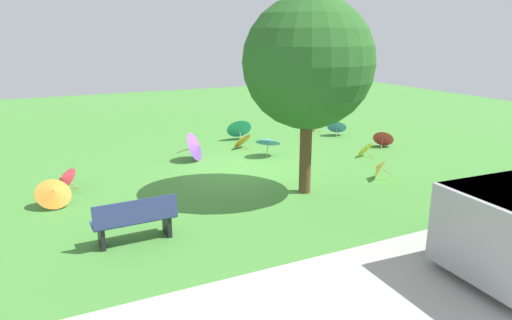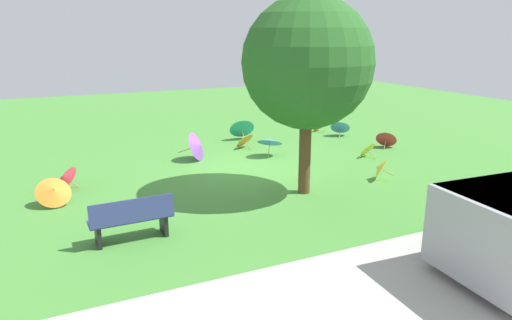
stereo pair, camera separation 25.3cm
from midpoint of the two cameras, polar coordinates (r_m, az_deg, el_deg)
The scene contains 15 objects.
ground at distance 13.77m, azimuth -1.37°, elevation -1.28°, with size 40.00×40.00×0.00m, color #478C38.
road_strip at distance 8.12m, azimuth 22.59°, elevation -15.05°, with size 40.00×4.11×0.01m, color #B2AFA8.
park_bench at distance 9.36m, azimuth -15.34°, elevation -7.08°, with size 1.61×0.52×0.90m.
shade_tree at distance 11.34m, azimuth 5.76°, elevation 11.71°, with size 3.17×3.17×4.84m.
parasol_red_0 at distance 12.93m, azimuth -23.07°, elevation -2.12°, with size 0.76×0.85×0.65m.
parasol_yellow_0 at distance 15.62m, azimuth 12.70°, elevation 1.42°, with size 0.70×0.64×0.54m.
parasol_blue_0 at distance 18.61m, azimuth 9.51°, elevation 4.16°, with size 0.98×0.96×0.70m.
parasol_yellow_1 at distance 13.29m, azimuth 14.27°, elevation -0.87°, with size 0.77×0.74×0.67m.
parasol_red_1 at distance 17.12m, azimuth 14.94°, elevation 2.66°, with size 0.87×0.89×0.65m.
parasol_blue_1 at distance 15.20m, azimuth 1.01°, elevation 2.35°, with size 1.14×1.14×0.75m.
parasol_orange_0 at distance 19.30m, azimuth 6.81°, elevation 4.29°, with size 0.67×0.61×0.52m.
parasol_orange_1 at distance 16.33m, azimuth -2.24°, elevation 2.53°, with size 0.89×0.84×0.61m.
parasol_orange_2 at distance 11.81m, azimuth -24.12°, elevation -3.64°, with size 0.91×0.82×0.72m.
parasol_purple_0 at distance 14.85m, azimuth -7.71°, elevation 1.71°, with size 1.05×1.05×0.94m.
parasol_teal_1 at distance 17.69m, azimuth -2.56°, elevation 4.07°, with size 1.07×1.04×0.90m.
Camera 1 is at (5.66, 11.91, 3.97)m, focal length 32.64 mm.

